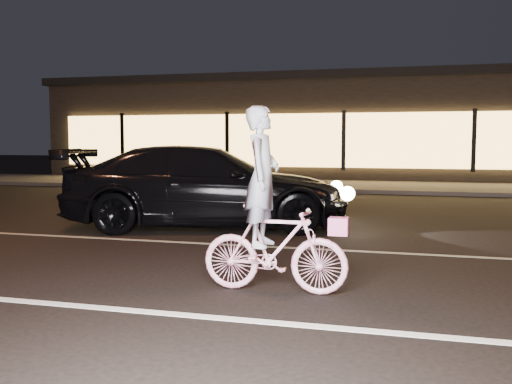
% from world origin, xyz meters
% --- Properties ---
extents(ground, '(90.00, 90.00, 0.00)m').
position_xyz_m(ground, '(0.00, 0.00, 0.00)').
color(ground, black).
rests_on(ground, ground).
extents(lane_stripe_near, '(60.00, 0.12, 0.01)m').
position_xyz_m(lane_stripe_near, '(0.00, -1.50, 0.00)').
color(lane_stripe_near, silver).
rests_on(lane_stripe_near, ground).
extents(lane_stripe_far, '(60.00, 0.10, 0.01)m').
position_xyz_m(lane_stripe_far, '(0.00, 2.00, 0.00)').
color(lane_stripe_far, gray).
rests_on(lane_stripe_far, ground).
extents(sidewalk, '(30.00, 4.00, 0.12)m').
position_xyz_m(sidewalk, '(0.00, 13.00, 0.06)').
color(sidewalk, '#383533').
rests_on(sidewalk, ground).
extents(storefront, '(25.40, 8.42, 4.20)m').
position_xyz_m(storefront, '(0.00, 18.97, 2.15)').
color(storefront, black).
rests_on(storefront, ground).
extents(cyclist, '(1.58, 0.54, 1.98)m').
position_xyz_m(cyclist, '(0.97, -0.49, 0.71)').
color(cyclist, '#E13D78').
rests_on(cyclist, ground).
extents(sedan, '(5.59, 3.40, 1.51)m').
position_xyz_m(sedan, '(-1.25, 3.61, 0.76)').
color(sedan, black).
rests_on(sedan, ground).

